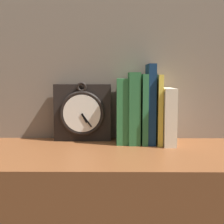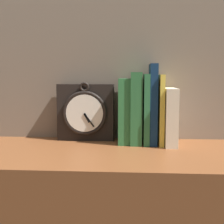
{
  "view_description": "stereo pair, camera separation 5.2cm",
  "coord_description": "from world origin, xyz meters",
  "px_view_note": "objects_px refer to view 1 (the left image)",
  "views": [
    {
      "loc": [
        0.01,
        -0.86,
        0.95
      ],
      "look_at": [
        0.0,
        0.0,
        0.85
      ],
      "focal_mm": 50.0,
      "sensor_mm": 36.0,
      "label": 1
    },
    {
      "loc": [
        0.06,
        -0.86,
        0.95
      ],
      "look_at": [
        0.0,
        0.0,
        0.85
      ],
      "focal_mm": 50.0,
      "sensor_mm": 36.0,
      "label": 2
    }
  ],
  "objects_px": {
    "clock": "(83,112)",
    "book_slot1_green": "(134,108)",
    "book_slot0_green": "(122,111)",
    "book_slot2_green": "(144,109)",
    "book_slot5_cream": "(167,116)",
    "book_slot4_yellow": "(158,109)",
    "book_slot3_navy": "(150,104)"
  },
  "relations": [
    {
      "from": "book_slot0_green",
      "to": "book_slot2_green",
      "type": "relative_size",
      "value": 0.94
    },
    {
      "from": "book_slot0_green",
      "to": "book_slot5_cream",
      "type": "relative_size",
      "value": 1.17
    },
    {
      "from": "clock",
      "to": "book_slot2_green",
      "type": "distance_m",
      "value": 0.2
    },
    {
      "from": "book_slot5_cream",
      "to": "clock",
      "type": "bearing_deg",
      "value": 170.7
    },
    {
      "from": "book_slot0_green",
      "to": "book_slot5_cream",
      "type": "bearing_deg",
      "value": -6.57
    },
    {
      "from": "book_slot2_green",
      "to": "book_slot4_yellow",
      "type": "relative_size",
      "value": 1.01
    },
    {
      "from": "clock",
      "to": "book_slot5_cream",
      "type": "relative_size",
      "value": 1.1
    },
    {
      "from": "book_slot3_navy",
      "to": "book_slot5_cream",
      "type": "relative_size",
      "value": 1.42
    },
    {
      "from": "book_slot1_green",
      "to": "book_slot2_green",
      "type": "relative_size",
      "value": 1.02
    },
    {
      "from": "book_slot0_green",
      "to": "book_slot2_green",
      "type": "xyz_separation_m",
      "value": [
        0.07,
        -0.0,
        0.01
      ]
    },
    {
      "from": "book_slot0_green",
      "to": "book_slot3_navy",
      "type": "xyz_separation_m",
      "value": [
        0.09,
        -0.0,
        0.02
      ]
    },
    {
      "from": "book_slot0_green",
      "to": "book_slot4_yellow",
      "type": "height_order",
      "value": "book_slot4_yellow"
    },
    {
      "from": "book_slot0_green",
      "to": "book_slot3_navy",
      "type": "bearing_deg",
      "value": -2.09
    },
    {
      "from": "book_slot1_green",
      "to": "book_slot3_navy",
      "type": "xyz_separation_m",
      "value": [
        0.05,
        -0.0,
        0.01
      ]
    },
    {
      "from": "clock",
      "to": "book_slot4_yellow",
      "type": "distance_m",
      "value": 0.25
    },
    {
      "from": "book_slot0_green",
      "to": "book_slot4_yellow",
      "type": "bearing_deg",
      "value": -3.79
    },
    {
      "from": "book_slot2_green",
      "to": "book_slot1_green",
      "type": "bearing_deg",
      "value": 177.23
    },
    {
      "from": "book_slot0_green",
      "to": "book_slot5_cream",
      "type": "distance_m",
      "value": 0.14
    },
    {
      "from": "book_slot2_green",
      "to": "book_slot3_navy",
      "type": "height_order",
      "value": "book_slot3_navy"
    },
    {
      "from": "clock",
      "to": "book_slot1_green",
      "type": "distance_m",
      "value": 0.17
    },
    {
      "from": "book_slot5_cream",
      "to": "book_slot1_green",
      "type": "bearing_deg",
      "value": 172.86
    },
    {
      "from": "book_slot1_green",
      "to": "book_slot5_cream",
      "type": "relative_size",
      "value": 1.28
    },
    {
      "from": "book_slot1_green",
      "to": "book_slot5_cream",
      "type": "xyz_separation_m",
      "value": [
        0.1,
        -0.01,
        -0.02
      ]
    },
    {
      "from": "book_slot4_yellow",
      "to": "book_slot2_green",
      "type": "bearing_deg",
      "value": 176.4
    },
    {
      "from": "clock",
      "to": "book_slot5_cream",
      "type": "xyz_separation_m",
      "value": [
        0.27,
        -0.04,
        -0.01
      ]
    },
    {
      "from": "clock",
      "to": "book_slot1_green",
      "type": "bearing_deg",
      "value": -10.64
    },
    {
      "from": "book_slot1_green",
      "to": "clock",
      "type": "bearing_deg",
      "value": 169.36
    },
    {
      "from": "clock",
      "to": "book_slot3_navy",
      "type": "height_order",
      "value": "book_slot3_navy"
    },
    {
      "from": "book_slot0_green",
      "to": "book_slot1_green",
      "type": "relative_size",
      "value": 0.91
    },
    {
      "from": "book_slot2_green",
      "to": "book_slot3_navy",
      "type": "distance_m",
      "value": 0.03
    },
    {
      "from": "book_slot1_green",
      "to": "book_slot5_cream",
      "type": "distance_m",
      "value": 0.11
    },
    {
      "from": "book_slot4_yellow",
      "to": "book_slot5_cream",
      "type": "relative_size",
      "value": 1.24
    }
  ]
}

